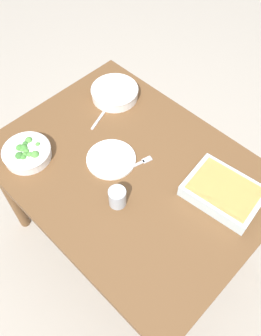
% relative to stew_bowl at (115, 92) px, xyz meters
% --- Properties ---
extents(ground_plane, '(6.00, 6.00, 0.00)m').
position_rel_stew_bowl_xyz_m(ground_plane, '(-0.37, 0.26, -0.77)').
color(ground_plane, '#B2A899').
extents(dining_table, '(1.20, 0.90, 0.74)m').
position_rel_stew_bowl_xyz_m(dining_table, '(-0.37, 0.26, -0.12)').
color(dining_table, brown).
rests_on(dining_table, ground_plane).
extents(stew_bowl, '(0.24, 0.24, 0.06)m').
position_rel_stew_bowl_xyz_m(stew_bowl, '(0.00, 0.00, 0.00)').
color(stew_bowl, white).
rests_on(stew_bowl, dining_table).
extents(broccoli_bowl, '(0.22, 0.22, 0.07)m').
position_rel_stew_bowl_xyz_m(broccoli_bowl, '(-0.00, 0.54, -0.00)').
color(broccoli_bowl, white).
rests_on(broccoli_bowl, dining_table).
extents(baking_dish, '(0.32, 0.25, 0.06)m').
position_rel_stew_bowl_xyz_m(baking_dish, '(-0.74, 0.09, 0.00)').
color(baking_dish, silver).
rests_on(baking_dish, dining_table).
extents(drink_cup, '(0.07, 0.07, 0.08)m').
position_rel_stew_bowl_xyz_m(drink_cup, '(-0.45, 0.42, 0.01)').
color(drink_cup, '#B2BCC6').
rests_on(drink_cup, dining_table).
extents(side_plate, '(0.22, 0.22, 0.01)m').
position_rel_stew_bowl_xyz_m(side_plate, '(-0.28, 0.29, -0.03)').
color(side_plate, white).
rests_on(side_plate, dining_table).
extents(spoon_by_stew, '(0.08, 0.17, 0.01)m').
position_rel_stew_bowl_xyz_m(spoon_by_stew, '(-0.04, 0.13, -0.03)').
color(spoon_by_stew, silver).
rests_on(spoon_by_stew, dining_table).
extents(fork_on_table, '(0.06, 0.18, 0.01)m').
position_rel_stew_bowl_xyz_m(fork_on_table, '(-0.38, 0.23, -0.03)').
color(fork_on_table, silver).
rests_on(fork_on_table, dining_table).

